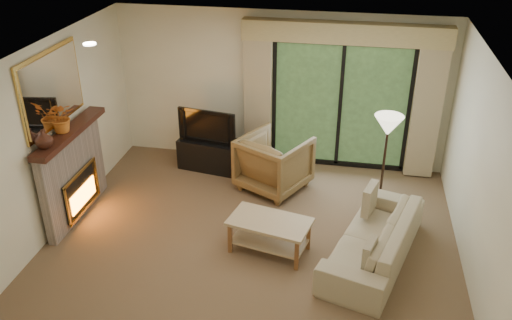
% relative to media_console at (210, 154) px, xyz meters
% --- Properties ---
extents(floor, '(5.50, 5.50, 0.00)m').
position_rel_media_console_xyz_m(floor, '(1.10, -1.95, -0.26)').
color(floor, brown).
rests_on(floor, ground).
extents(ceiling, '(5.50, 5.50, 0.00)m').
position_rel_media_console_xyz_m(ceiling, '(1.10, -1.95, 2.34)').
color(ceiling, white).
rests_on(ceiling, ground).
extents(wall_back, '(5.00, 0.00, 5.00)m').
position_rel_media_console_xyz_m(wall_back, '(1.10, 0.55, 1.04)').
color(wall_back, beige).
rests_on(wall_back, ground).
extents(wall_front, '(5.00, 0.00, 5.00)m').
position_rel_media_console_xyz_m(wall_front, '(1.10, -4.45, 1.04)').
color(wall_front, beige).
rests_on(wall_front, ground).
extents(wall_left, '(0.00, 5.00, 5.00)m').
position_rel_media_console_xyz_m(wall_left, '(-1.65, -1.95, 1.04)').
color(wall_left, beige).
rests_on(wall_left, ground).
extents(wall_right, '(0.00, 5.00, 5.00)m').
position_rel_media_console_xyz_m(wall_right, '(3.85, -1.95, 1.04)').
color(wall_right, beige).
rests_on(wall_right, ground).
extents(fireplace, '(0.24, 1.70, 1.37)m').
position_rel_media_console_xyz_m(fireplace, '(-1.53, -1.75, 0.43)').
color(fireplace, gray).
rests_on(fireplace, floor).
extents(mirror, '(0.07, 1.45, 1.02)m').
position_rel_media_console_xyz_m(mirror, '(-1.62, -1.75, 1.69)').
color(mirror, gold).
rests_on(mirror, wall_left).
extents(sliding_door, '(2.26, 0.10, 2.16)m').
position_rel_media_console_xyz_m(sliding_door, '(2.10, 0.50, 0.84)').
color(sliding_door, black).
rests_on(sliding_door, floor).
extents(curtain_left, '(0.45, 0.18, 2.35)m').
position_rel_media_console_xyz_m(curtain_left, '(0.75, 0.39, 0.94)').
color(curtain_left, tan).
rests_on(curtain_left, floor).
extents(curtain_right, '(0.45, 0.18, 2.35)m').
position_rel_media_console_xyz_m(curtain_right, '(3.45, 0.39, 0.94)').
color(curtain_right, tan).
rests_on(curtain_right, floor).
extents(cornice, '(3.20, 0.24, 0.32)m').
position_rel_media_console_xyz_m(cornice, '(2.10, 0.41, 2.06)').
color(cornice, tan).
rests_on(cornice, wall_back).
extents(media_console, '(1.10, 0.63, 0.52)m').
position_rel_media_console_xyz_m(media_console, '(0.00, 0.00, 0.00)').
color(media_console, black).
rests_on(media_console, floor).
extents(tv, '(1.00, 0.29, 0.57)m').
position_rel_media_console_xyz_m(tv, '(0.00, 0.00, 0.55)').
color(tv, black).
rests_on(tv, media_console).
extents(armchair, '(1.29, 1.30, 0.89)m').
position_rel_media_console_xyz_m(armchair, '(1.16, -0.45, 0.18)').
color(armchair, brown).
rests_on(armchair, floor).
extents(sofa, '(1.40, 2.26, 0.62)m').
position_rel_media_console_xyz_m(sofa, '(2.70, -2.02, 0.05)').
color(sofa, tan).
rests_on(sofa, floor).
extents(pillow_near, '(0.18, 0.35, 0.34)m').
position_rel_media_console_xyz_m(pillow_near, '(2.63, -2.63, 0.26)').
color(pillow_near, brown).
rests_on(pillow_near, sofa).
extents(pillow_far, '(0.22, 0.42, 0.41)m').
position_rel_media_console_xyz_m(pillow_far, '(2.63, -1.41, 0.27)').
color(pillow_far, brown).
rests_on(pillow_far, sofa).
extents(coffee_table, '(1.15, 0.79, 0.47)m').
position_rel_media_console_xyz_m(coffee_table, '(1.36, -2.10, -0.02)').
color(coffee_table, tan).
rests_on(coffee_table, floor).
extents(floor_lamp, '(0.43, 0.43, 1.52)m').
position_rel_media_console_xyz_m(floor_lamp, '(2.80, -0.81, 0.50)').
color(floor_lamp, beige).
rests_on(floor_lamp, floor).
extents(vase, '(0.25, 0.25, 0.24)m').
position_rel_media_console_xyz_m(vase, '(-1.51, -2.31, 1.23)').
color(vase, '#381B11').
rests_on(vase, fireplace).
extents(branches, '(0.47, 0.44, 0.43)m').
position_rel_media_console_xyz_m(branches, '(-1.51, -1.82, 1.32)').
color(branches, orange).
rests_on(branches, fireplace).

